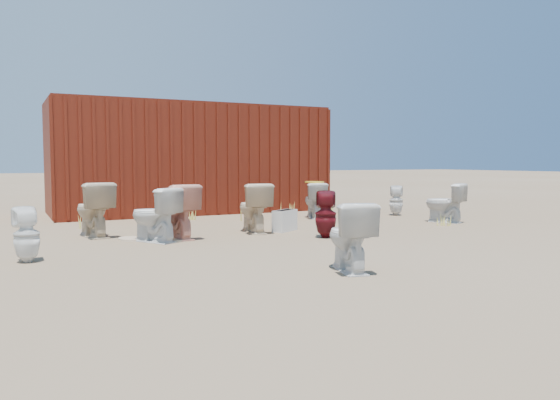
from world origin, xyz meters
name	(u,v)px	position (x,y,z in m)	size (l,w,h in m)	color
ground	(299,240)	(0.00, 0.00, 0.00)	(100.00, 100.00, 0.00)	brown
shipping_container	(189,159)	(0.00, 5.20, 1.20)	(6.00, 2.40, 2.40)	#4D110C
toilet_front_a	(154,215)	(-1.92, 0.77, 0.39)	(0.43, 0.76, 0.78)	white
toilet_front_pink	(177,211)	(-1.54, 0.96, 0.41)	(0.46, 0.80, 0.82)	#E59984
toilet_front_c	(349,236)	(-0.61, -2.20, 0.37)	(0.41, 0.72, 0.73)	white
toilet_front_maroon	(326,214)	(0.48, 0.03, 0.35)	(0.32, 0.32, 0.71)	#560E14
toilet_front_e	(445,203)	(3.55, 0.77, 0.37)	(0.41, 0.72, 0.74)	silver
toilet_back_a	(27,235)	(-3.60, -0.12, 0.32)	(0.29, 0.29, 0.63)	white
toilet_back_beige_left	(93,210)	(-2.62, 1.71, 0.42)	(0.47, 0.82, 0.84)	beige
toilet_back_beige_right	(254,208)	(-0.23, 1.09, 0.40)	(0.45, 0.78, 0.80)	beige
toilet_back_yellowlid	(314,200)	(1.77, 2.56, 0.36)	(0.40, 0.70, 0.72)	silver
toilet_back_e	(396,201)	(3.60, 2.25, 0.32)	(0.28, 0.29, 0.63)	white
yellow_lid	(314,182)	(1.77, 2.56, 0.73)	(0.36, 0.45, 0.03)	gold
loose_tank	(285,221)	(0.29, 1.01, 0.17)	(0.50, 0.20, 0.35)	silver
loose_lid_near	(174,239)	(-1.62, 0.84, 0.01)	(0.38, 0.49, 0.02)	beige
loose_lid_far	(132,239)	(-2.16, 1.17, 0.01)	(0.36, 0.47, 0.02)	beige
weed_clump_a	(86,219)	(-2.57, 2.93, 0.15)	(0.36, 0.36, 0.29)	#C3B94E
weed_clump_b	(251,214)	(0.38, 2.58, 0.14)	(0.32, 0.32, 0.29)	#C3B94E
weed_clump_c	(329,208)	(2.35, 2.94, 0.15)	(0.36, 0.36, 0.30)	#C3B94E
weed_clump_d	(186,214)	(-0.64, 3.41, 0.12)	(0.30, 0.30, 0.24)	#C3B94E
weed_clump_e	(287,208)	(1.63, 3.50, 0.13)	(0.34, 0.34, 0.26)	#C3B94E
weed_clump_f	(444,220)	(3.19, 0.41, 0.10)	(0.28, 0.28, 0.21)	#C3B94E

